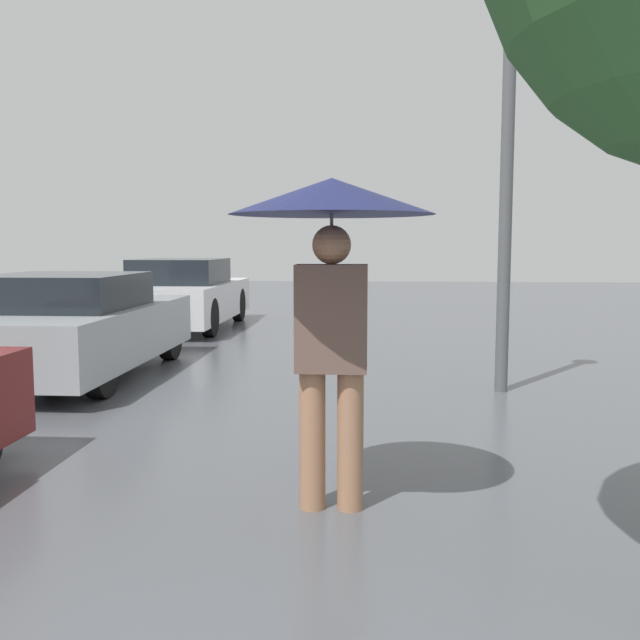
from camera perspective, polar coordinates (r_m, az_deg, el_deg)
name	(u,v)px	position (r m, az deg, el deg)	size (l,w,h in m)	color
pedestrian	(332,242)	(4.17, 0.93, 6.29)	(1.20, 1.20, 1.97)	#9E7051
parked_car_middle	(71,326)	(9.13, -19.33, -0.49)	(1.88, 4.06, 1.24)	#9EA3A8
parked_car_farthest	(183,295)	(13.78, -10.87, 1.96)	(1.78, 4.22, 1.31)	silver
street_lamp	(507,148)	(7.93, 14.76, 13.17)	(0.33, 0.33, 4.11)	#515456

